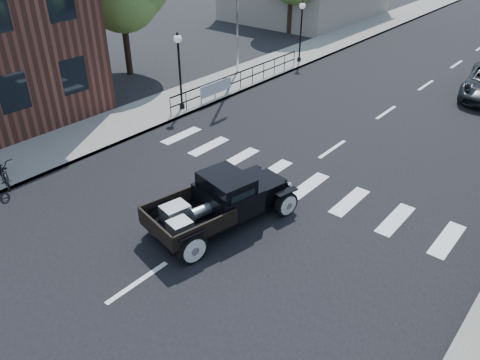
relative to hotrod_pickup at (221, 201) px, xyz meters
The scene contains 10 objects.
ground 0.91m from the hotrod_pickup, 80.52° to the right, with size 120.00×120.00×0.00m, color black.
road 14.67m from the hotrod_pickup, 89.77° to the left, with size 14.00×80.00×0.02m, color black.
road_markings 9.68m from the hotrod_pickup, 89.65° to the left, with size 12.00×60.00×0.06m, color silver, non-canonical shape.
sidewalk_left 16.92m from the hotrod_pickup, 119.96° to the left, with size 3.00×80.00×0.15m, color gray.
railing 12.06m from the hotrod_pickup, 126.89° to the left, with size 0.08×10.00×1.00m, color black, non-canonical shape.
banner 10.48m from the hotrod_pickup, 133.12° to the left, with size 0.04×2.20×0.60m, color silver, non-canonical shape.
lamp_post_b 9.48m from the hotrod_pickup, 143.18° to the left, with size 0.36×0.36×3.56m, color black, non-canonical shape.
lamp_post_c 17.40m from the hotrod_pickup, 115.73° to the left, with size 0.36×0.36×3.56m, color black, non-canonical shape.
hotrod_pickup is the anchor object (origin of this frame).
motorcycle 7.98m from the hotrod_pickup, 156.66° to the right, with size 0.70×2.01×1.06m, color black.
Camera 1 is at (7.91, -8.31, 8.56)m, focal length 35.00 mm.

